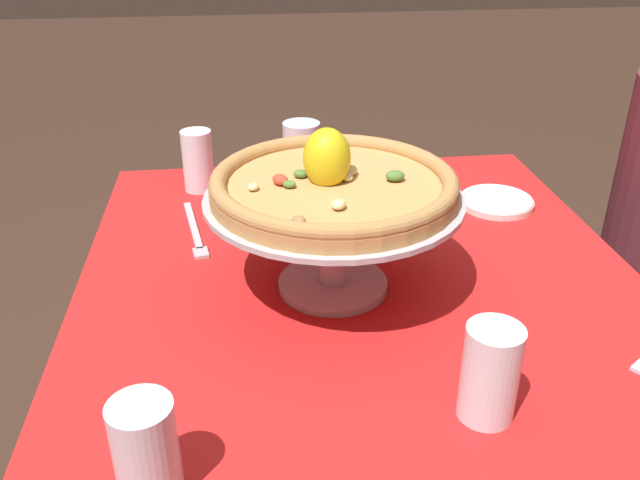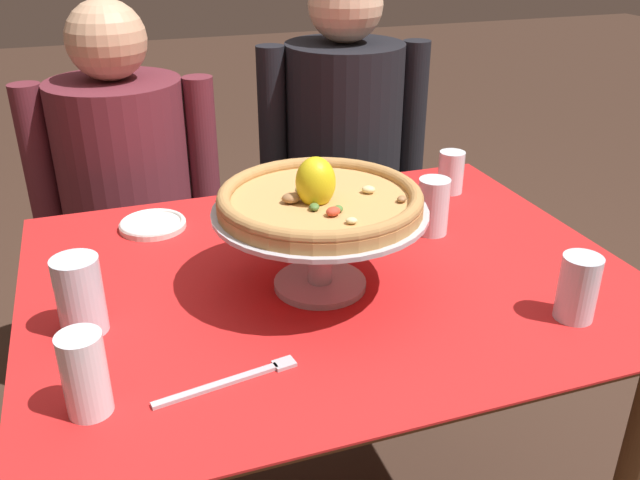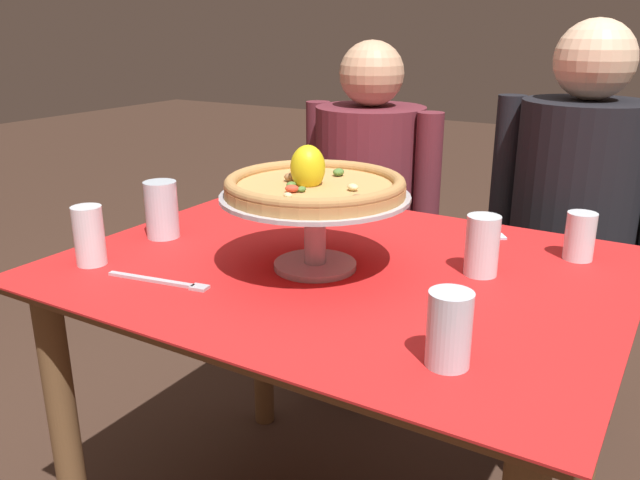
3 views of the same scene
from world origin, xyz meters
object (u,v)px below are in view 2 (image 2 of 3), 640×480
(sugar_packet, at_px, (368,193))
(diner_right, at_px, (343,184))
(water_glass_front_left, at_px, (86,379))
(water_glass_back_right, at_px, (451,175))
(pizza_stand, at_px, (320,231))
(water_glass_front_right, at_px, (577,291))
(water_glass_side_right, at_px, (433,209))
(diner_left, at_px, (131,222))
(water_glass_side_left, at_px, (81,300))
(pizza, at_px, (320,198))
(dinner_fork, at_px, (234,380))
(side_plate, at_px, (153,224))

(sugar_packet, xyz_separation_m, diner_right, (0.10, 0.43, -0.15))
(sugar_packet, bearing_deg, water_glass_front_left, -137.92)
(diner_right, bearing_deg, water_glass_back_right, -79.56)
(pizza_stand, xyz_separation_m, water_glass_front_right, (0.36, -0.23, -0.06))
(water_glass_side_right, height_order, sugar_packet, water_glass_side_right)
(water_glass_front_right, xyz_separation_m, sugar_packet, (-0.11, 0.61, -0.05))
(diner_left, bearing_deg, water_glass_front_left, -96.67)
(water_glass_side_right, xyz_separation_m, water_glass_front_right, (0.07, -0.37, -0.00))
(water_glass_front_left, xyz_separation_m, water_glass_side_left, (-0.00, 0.20, 0.00))
(water_glass_front_left, distance_m, water_glass_side_left, 0.20)
(pizza, bearing_deg, water_glass_front_right, -32.51)
(water_glass_side_left, relative_size, sugar_packet, 2.58)
(water_glass_front_right, bearing_deg, pizza, 147.49)
(water_glass_side_left, bearing_deg, pizza, 1.10)
(sugar_packet, height_order, diner_left, diner_left)
(water_glass_side_left, xyz_separation_m, sugar_packet, (0.65, 0.38, -0.05))
(pizza, xyz_separation_m, sugar_packet, (0.25, 0.37, -0.17))
(water_glass_front_left, distance_m, dinner_fork, 0.20)
(water_glass_front_left, height_order, diner_right, diner_right)
(water_glass_side_right, height_order, water_glass_side_left, water_glass_side_left)
(pizza_stand, distance_m, water_glass_front_left, 0.46)
(sugar_packet, xyz_separation_m, diner_left, (-0.53, 0.42, -0.18))
(sugar_packet, bearing_deg, diner_right, 76.68)
(water_glass_front_left, xyz_separation_m, dinner_fork, (0.20, -0.00, -0.05))
(water_glass_front_right, distance_m, side_plate, 0.85)
(water_glass_back_right, bearing_deg, water_glass_front_left, -147.38)
(water_glass_back_right, height_order, water_glass_side_left, water_glass_side_left)
(pizza_stand, distance_m, sugar_packet, 0.46)
(water_glass_back_right, height_order, water_glass_front_right, water_glass_front_right)
(pizza, distance_m, side_plate, 0.46)
(pizza_stand, xyz_separation_m, pizza, (-0.00, -0.00, 0.06))
(side_plate, bearing_deg, water_glass_side_right, -21.22)
(water_glass_front_right, distance_m, water_glass_side_left, 0.80)
(water_glass_front_left, distance_m, sugar_packet, 0.88)
(water_glass_back_right, xyz_separation_m, water_glass_side_left, (-0.84, -0.33, 0.01))
(pizza, height_order, diner_left, diner_left)
(water_glass_back_right, bearing_deg, pizza_stand, -143.58)
(pizza, distance_m, water_glass_side_left, 0.42)
(water_glass_front_right, bearing_deg, sugar_packet, 100.62)
(water_glass_front_left, bearing_deg, side_plate, 75.42)
(water_glass_back_right, distance_m, diner_right, 0.52)
(pizza_stand, height_order, side_plate, pizza_stand)
(water_glass_back_right, distance_m, sugar_packet, 0.20)
(water_glass_side_right, bearing_deg, dinner_fork, -144.72)
(water_glass_side_right, height_order, dinner_fork, water_glass_side_right)
(diner_right, bearing_deg, water_glass_side_right, -94.98)
(water_glass_side_right, relative_size, side_plate, 0.85)
(dinner_fork, relative_size, diner_right, 0.18)
(side_plate, bearing_deg, diner_left, 93.58)
(water_glass_front_right, xyz_separation_m, diner_right, (-0.01, 1.03, -0.20))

